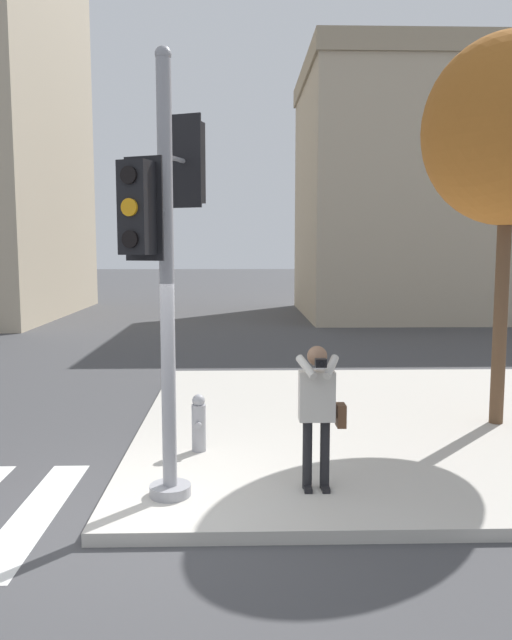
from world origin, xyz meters
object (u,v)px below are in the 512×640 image
(street_tree, at_px, (509,132))
(fire_hydrant, at_px, (199,423))
(traffic_signal_pole, at_px, (166,245))
(person_photographer, at_px, (318,404))

(street_tree, distance_m, fire_hydrant, 6.26)
(traffic_signal_pole, height_order, person_photographer, traffic_signal_pole)
(street_tree, bearing_deg, person_photographer, -140.27)
(traffic_signal_pole, bearing_deg, fire_hydrant, 81.67)
(street_tree, height_order, fire_hydrant, street_tree)
(person_photographer, height_order, street_tree, street_tree)
(fire_hydrant, bearing_deg, person_photographer, -43.66)
(person_photographer, height_order, fire_hydrant, person_photographer)
(person_photographer, bearing_deg, traffic_signal_pole, -174.68)
(traffic_signal_pole, xyz_separation_m, street_tree, (4.81, 2.77, 1.69))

